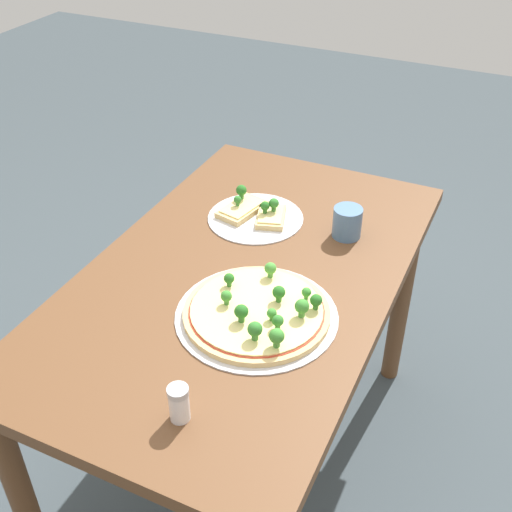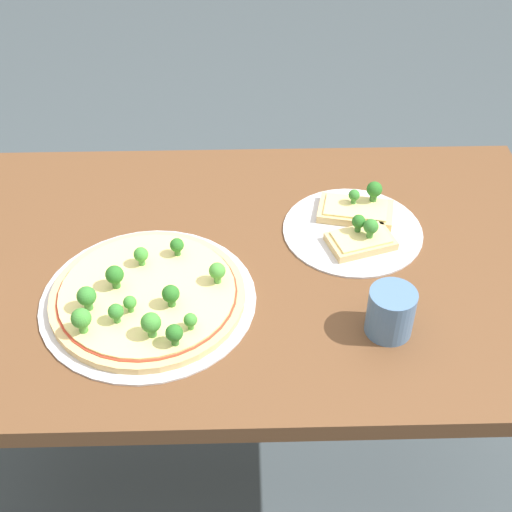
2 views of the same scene
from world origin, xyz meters
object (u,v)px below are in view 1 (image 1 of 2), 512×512
(pizza_tray_slice, at_px, (255,213))
(condiment_shaker, at_px, (179,403))
(drinking_cup, at_px, (347,222))
(pizza_tray_whole, at_px, (258,312))
(dining_table, at_px, (243,304))

(pizza_tray_slice, height_order, condiment_shaker, condiment_shaker)
(drinking_cup, bearing_deg, pizza_tray_whole, -10.55)
(pizza_tray_slice, bearing_deg, pizza_tray_whole, 26.06)
(drinking_cup, bearing_deg, pizza_tray_slice, -86.27)
(dining_table, height_order, condiment_shaker, condiment_shaker)
(pizza_tray_slice, distance_m, condiment_shaker, 0.74)
(dining_table, xyz_separation_m, pizza_tray_whole, (0.14, 0.11, 0.12))
(dining_table, bearing_deg, drinking_cup, 145.35)
(pizza_tray_slice, xyz_separation_m, drinking_cup, (-0.02, 0.27, 0.03))
(dining_table, bearing_deg, pizza_tray_whole, 37.27)
(pizza_tray_whole, distance_m, condiment_shaker, 0.33)
(dining_table, xyz_separation_m, condiment_shaker, (0.47, 0.10, 0.15))
(pizza_tray_whole, relative_size, condiment_shaker, 4.68)
(pizza_tray_whole, bearing_deg, dining_table, -142.73)
(pizza_tray_slice, bearing_deg, dining_table, 18.48)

